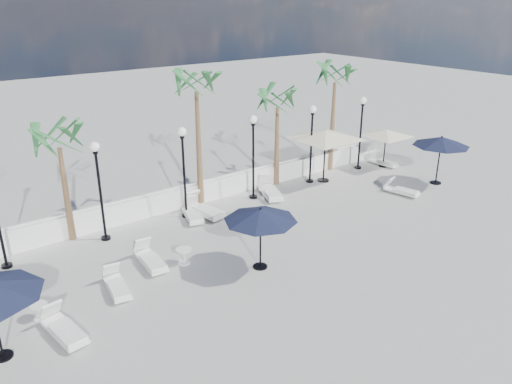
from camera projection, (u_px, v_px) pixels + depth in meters
ground at (286, 283)px, 16.12m from camera, size 100.00×100.00×0.00m
balustrade at (175, 199)px, 21.54m from camera, size 26.00×0.30×1.01m
lamppost_2 at (98, 178)px, 18.10m from camera, size 0.36×0.36×3.84m
lamppost_3 at (183, 160)px, 20.05m from camera, size 0.36×0.36×3.84m
lamppost_4 at (253, 145)px, 22.00m from camera, size 0.36×0.36×3.84m
lamppost_5 at (312, 133)px, 23.95m from camera, size 0.36×0.36×3.84m
lamppost_6 at (361, 123)px, 25.90m from camera, size 0.36×0.36×3.84m
palm_1 at (59, 144)px, 17.68m from camera, size 2.60×2.60×4.70m
palm_2 at (196, 89)px, 20.35m from camera, size 2.60×2.60×6.10m
palm_3 at (277, 104)px, 23.18m from camera, size 2.60×2.60×4.90m
palm_4 at (335, 80)px, 24.96m from camera, size 2.60×2.60×5.70m
lounger_1 at (117, 285)px, 15.59m from camera, size 0.78×1.74×0.63m
lounger_2 at (64, 328)px, 13.53m from camera, size 0.85×1.91×0.69m
lounger_3 at (192, 213)px, 20.74m from camera, size 1.15×1.98×0.71m
lounger_4 at (150, 259)px, 17.11m from camera, size 0.75×1.89×0.69m
lounger_5 at (204, 209)px, 21.04m from camera, size 1.00×2.18×0.79m
lounger_6 at (270, 191)px, 23.03m from camera, size 1.41×2.21×0.79m
lounger_7 at (401, 190)px, 23.26m from camera, size 0.89×1.74×0.62m
lounger_8 at (383, 162)px, 27.23m from camera, size 0.67×1.72×0.63m
side_table_0 at (39, 310)px, 14.23m from camera, size 0.49×0.49×0.48m
side_table_1 at (184, 255)px, 17.19m from camera, size 0.56×0.56×0.55m
side_table_2 at (264, 193)px, 22.80m from camera, size 0.45×0.45×0.44m
parasol_navy_mid at (260, 215)px, 16.33m from camera, size 2.48×2.48×2.22m
parasol_navy_right at (441, 142)px, 23.91m from camera, size 2.71×2.71×2.43m
parasol_cream_sq_a at (326, 131)px, 24.06m from camera, size 5.65×5.65×2.77m
parasol_cream_sq_b at (386, 130)px, 26.40m from camera, size 4.34×4.34×2.18m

